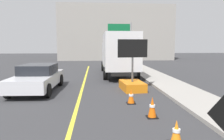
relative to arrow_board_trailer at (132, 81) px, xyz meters
The scene contains 9 objects.
lane_center_stripe 5.70m from the arrow_board_trailer, 118.42° to the right, with size 0.14×36.00×0.01m, color yellow.
arrow_board_trailer is the anchor object (origin of this frame).
box_truck 5.71m from the arrow_board_trailer, 91.63° to the left, with size 2.53×7.71×3.25m.
pickup_car 5.01m from the arrow_board_trailer, behind, with size 2.15×4.58×1.38m.
highway_guide_sign 14.24m from the arrow_board_trailer, 84.12° to the left, with size 2.79×0.26×5.00m.
far_building_block 24.64m from the arrow_board_trailer, 86.81° to the left, with size 17.84×6.52×8.50m, color gray.
traffic_cone_near_sign 6.34m from the arrow_board_trailer, 90.17° to the right, with size 0.36×0.36×0.61m.
traffic_cone_mid_lane 4.40m from the arrow_board_trailer, 91.24° to the right, with size 0.36×0.36×0.71m.
traffic_cone_far_lane 2.69m from the arrow_board_trailer, 100.91° to the right, with size 0.36×0.36×0.62m.
Camera 1 is at (0.72, -0.21, 2.43)m, focal length 34.39 mm.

